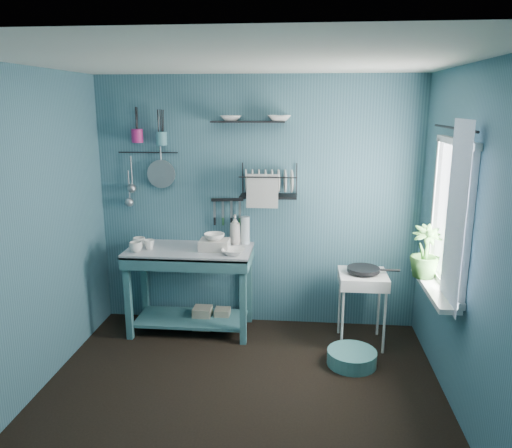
# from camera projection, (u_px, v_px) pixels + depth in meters

# --- Properties ---
(floor) EXTENTS (3.20, 3.20, 0.00)m
(floor) POSITION_uv_depth(u_px,v_px,m) (239.00, 402.00, 3.82)
(floor) COLOR black
(floor) RESTS_ON ground
(ceiling) EXTENTS (3.20, 3.20, 0.00)m
(ceiling) POSITION_uv_depth(u_px,v_px,m) (236.00, 60.00, 3.23)
(ceiling) COLOR silver
(ceiling) RESTS_ON ground
(wall_back) EXTENTS (3.20, 0.00, 3.20)m
(wall_back) POSITION_uv_depth(u_px,v_px,m) (257.00, 204.00, 4.98)
(wall_back) COLOR #335B69
(wall_back) RESTS_ON ground
(wall_front) EXTENTS (3.20, 0.00, 3.20)m
(wall_front) POSITION_uv_depth(u_px,v_px,m) (190.00, 344.00, 2.08)
(wall_front) COLOR #335B69
(wall_front) RESTS_ON ground
(wall_left) EXTENTS (0.00, 3.00, 3.00)m
(wall_left) POSITION_uv_depth(u_px,v_px,m) (23.00, 239.00, 3.68)
(wall_left) COLOR #335B69
(wall_left) RESTS_ON ground
(wall_right) EXTENTS (0.00, 3.00, 3.00)m
(wall_right) POSITION_uv_depth(u_px,v_px,m) (471.00, 251.00, 3.38)
(wall_right) COLOR #335B69
(wall_right) RESTS_ON ground
(work_counter) EXTENTS (1.24, 0.67, 0.85)m
(work_counter) POSITION_uv_depth(u_px,v_px,m) (191.00, 290.00, 4.95)
(work_counter) COLOR #326369
(work_counter) RESTS_ON floor
(mug_left) EXTENTS (0.12, 0.12, 0.10)m
(mug_left) POSITION_uv_depth(u_px,v_px,m) (136.00, 247.00, 4.72)
(mug_left) COLOR white
(mug_left) RESTS_ON work_counter
(mug_mid) EXTENTS (0.14, 0.14, 0.09)m
(mug_mid) POSITION_uv_depth(u_px,v_px,m) (149.00, 245.00, 4.81)
(mug_mid) COLOR white
(mug_mid) RESTS_ON work_counter
(mug_right) EXTENTS (0.17, 0.17, 0.10)m
(mug_right) POSITION_uv_depth(u_px,v_px,m) (139.00, 242.00, 4.88)
(mug_right) COLOR white
(mug_right) RESTS_ON work_counter
(wash_tub) EXTENTS (0.28, 0.22, 0.10)m
(wash_tub) POSITION_uv_depth(u_px,v_px,m) (214.00, 245.00, 4.79)
(wash_tub) COLOR #BBB4AB
(wash_tub) RESTS_ON work_counter
(tub_bowl) EXTENTS (0.20, 0.19, 0.06)m
(tub_bowl) POSITION_uv_depth(u_px,v_px,m) (214.00, 237.00, 4.77)
(tub_bowl) COLOR white
(tub_bowl) RESTS_ON wash_tub
(soap_bottle) EXTENTS (0.12, 0.12, 0.30)m
(soap_bottle) POSITION_uv_depth(u_px,v_px,m) (235.00, 230.00, 4.96)
(soap_bottle) COLOR #BBB4AB
(soap_bottle) RESTS_ON work_counter
(water_bottle) EXTENTS (0.09, 0.09, 0.28)m
(water_bottle) POSITION_uv_depth(u_px,v_px,m) (245.00, 230.00, 4.98)
(water_bottle) COLOR silver
(water_bottle) RESTS_ON work_counter
(counter_bowl) EXTENTS (0.22, 0.22, 0.05)m
(counter_bowl) POSITION_uv_depth(u_px,v_px,m) (233.00, 252.00, 4.65)
(counter_bowl) COLOR white
(counter_bowl) RESTS_ON work_counter
(hotplate_stand) EXTENTS (0.49, 0.49, 0.70)m
(hotplate_stand) POSITION_uv_depth(u_px,v_px,m) (361.00, 308.00, 4.69)
(hotplate_stand) COLOR silver
(hotplate_stand) RESTS_ON floor
(frying_pan) EXTENTS (0.30, 0.30, 0.03)m
(frying_pan) POSITION_uv_depth(u_px,v_px,m) (363.00, 269.00, 4.60)
(frying_pan) COLOR black
(frying_pan) RESTS_ON hotplate_stand
(knife_strip) EXTENTS (0.32, 0.07, 0.03)m
(knife_strip) POSITION_uv_depth(u_px,v_px,m) (227.00, 200.00, 4.97)
(knife_strip) COLOR black
(knife_strip) RESTS_ON wall_back
(dish_rack) EXTENTS (0.58, 0.33, 0.32)m
(dish_rack) POSITION_uv_depth(u_px,v_px,m) (269.00, 181.00, 4.78)
(dish_rack) COLOR black
(dish_rack) RESTS_ON wall_back
(upper_shelf) EXTENTS (0.70, 0.20, 0.01)m
(upper_shelf) POSITION_uv_depth(u_px,v_px,m) (248.00, 122.00, 4.70)
(upper_shelf) COLOR black
(upper_shelf) RESTS_ON wall_back
(shelf_bowl_left) EXTENTS (0.21, 0.21, 0.05)m
(shelf_bowl_left) POSITION_uv_depth(u_px,v_px,m) (231.00, 123.00, 4.72)
(shelf_bowl_left) COLOR white
(shelf_bowl_left) RESTS_ON upper_shelf
(shelf_bowl_right) EXTENTS (0.23, 0.23, 0.05)m
(shelf_bowl_right) POSITION_uv_depth(u_px,v_px,m) (279.00, 126.00, 4.68)
(shelf_bowl_right) COLOR white
(shelf_bowl_right) RESTS_ON upper_shelf
(utensil_cup_magenta) EXTENTS (0.11, 0.11, 0.13)m
(utensil_cup_magenta) POSITION_uv_depth(u_px,v_px,m) (137.00, 136.00, 4.85)
(utensil_cup_magenta) COLOR #AB1F67
(utensil_cup_magenta) RESTS_ON wall_back
(utensil_cup_teal) EXTENTS (0.11, 0.11, 0.13)m
(utensil_cup_teal) POSITION_uv_depth(u_px,v_px,m) (161.00, 138.00, 4.84)
(utensil_cup_teal) COLOR teal
(utensil_cup_teal) RESTS_ON wall_back
(colander) EXTENTS (0.28, 0.03, 0.28)m
(colander) POSITION_uv_depth(u_px,v_px,m) (161.00, 174.00, 4.95)
(colander) COLOR #929699
(colander) RESTS_ON wall_back
(ladle_outer) EXTENTS (0.01, 0.01, 0.30)m
(ladle_outer) POSITION_uv_depth(u_px,v_px,m) (131.00, 171.00, 4.98)
(ladle_outer) COLOR #929699
(ladle_outer) RESTS_ON wall_back
(ladle_inner) EXTENTS (0.01, 0.01, 0.30)m
(ladle_inner) POSITION_uv_depth(u_px,v_px,m) (129.00, 185.00, 5.02)
(ladle_inner) COLOR #929699
(ladle_inner) RESTS_ON wall_back
(hook_rail) EXTENTS (0.60, 0.01, 0.01)m
(hook_rail) POSITION_uv_depth(u_px,v_px,m) (148.00, 152.00, 4.93)
(hook_rail) COLOR black
(hook_rail) RESTS_ON wall_back
(window_glass) EXTENTS (0.00, 1.10, 1.10)m
(window_glass) POSITION_uv_depth(u_px,v_px,m) (452.00, 215.00, 3.78)
(window_glass) COLOR white
(window_glass) RESTS_ON wall_right
(windowsill) EXTENTS (0.16, 0.95, 0.04)m
(windowsill) POSITION_uv_depth(u_px,v_px,m) (434.00, 288.00, 3.93)
(windowsill) COLOR silver
(windowsill) RESTS_ON wall_right
(curtain) EXTENTS (0.00, 1.35, 1.35)m
(curtain) POSITION_uv_depth(u_px,v_px,m) (455.00, 217.00, 3.48)
(curtain) COLOR white
(curtain) RESTS_ON wall_right
(curtain_rod) EXTENTS (0.02, 1.05, 0.02)m
(curtain_rod) POSITION_uv_depth(u_px,v_px,m) (454.00, 128.00, 3.63)
(curtain_rod) COLOR black
(curtain_rod) RESTS_ON wall_right
(potted_plant) EXTENTS (0.27, 0.27, 0.43)m
(potted_plant) POSITION_uv_depth(u_px,v_px,m) (425.00, 252.00, 4.07)
(potted_plant) COLOR #376C2B
(potted_plant) RESTS_ON windowsill
(storage_tin_large) EXTENTS (0.18, 0.18, 0.22)m
(storage_tin_large) POSITION_uv_depth(u_px,v_px,m) (203.00, 318.00, 5.06)
(storage_tin_large) COLOR gray
(storage_tin_large) RESTS_ON floor
(storage_tin_small) EXTENTS (0.15, 0.15, 0.20)m
(storage_tin_small) POSITION_uv_depth(u_px,v_px,m) (223.00, 318.00, 5.07)
(storage_tin_small) COLOR gray
(storage_tin_small) RESTS_ON floor
(floor_basin) EXTENTS (0.43, 0.43, 0.13)m
(floor_basin) POSITION_uv_depth(u_px,v_px,m) (352.00, 358.00, 4.35)
(floor_basin) COLOR teal
(floor_basin) RESTS_ON floor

